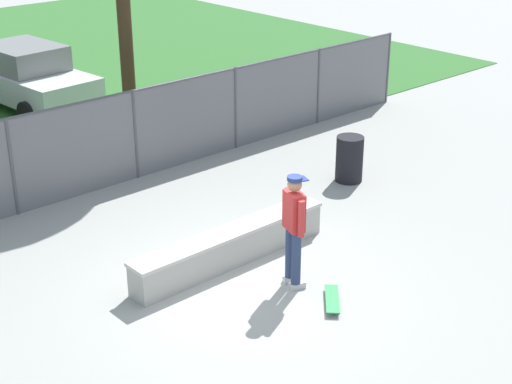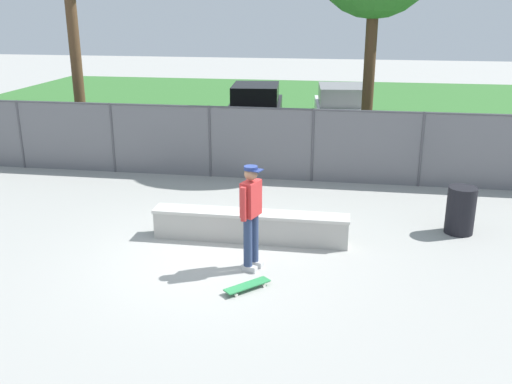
{
  "view_description": "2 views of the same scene",
  "coord_description": "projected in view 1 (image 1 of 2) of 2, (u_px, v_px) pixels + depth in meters",
  "views": [
    {
      "loc": [
        -6.76,
        -7.76,
        6.16
      ],
      "look_at": [
        0.86,
        0.73,
        1.18
      ],
      "focal_mm": 54.21,
      "sensor_mm": 36.0,
      "label": 1
    },
    {
      "loc": [
        2.16,
        -9.12,
        4.35
      ],
      "look_at": [
        0.59,
        0.6,
        1.08
      ],
      "focal_mm": 39.71,
      "sensor_mm": 36.0,
      "label": 2
    }
  ],
  "objects": [
    {
      "name": "ground_plane",
      "position": [
        246.0,
        291.0,
        11.9
      ],
      "size": [
        80.0,
        80.0,
        0.0
      ],
      "primitive_type": "plane",
      "color": "#9E9E99"
    },
    {
      "name": "concrete_ledge",
      "position": [
        231.0,
        246.0,
        12.63
      ],
      "size": [
        3.78,
        0.5,
        0.58
      ],
      "color": "#A8A59E",
      "rests_on": "ground"
    },
    {
      "name": "skateboarder",
      "position": [
        294.0,
        226.0,
        11.65
      ],
      "size": [
        0.38,
        0.57,
        1.84
      ],
      "color": "beige",
      "rests_on": "ground"
    },
    {
      "name": "skateboard",
      "position": [
        332.0,
        299.0,
        11.54
      ],
      "size": [
        0.71,
        0.71,
        0.09
      ],
      "color": "#2D8C4C",
      "rests_on": "ground"
    },
    {
      "name": "chainlink_fence",
      "position": [
        77.0,
        146.0,
        14.86
      ],
      "size": [
        18.84,
        0.07,
        1.89
      ],
      "color": "#4C4C51",
      "rests_on": "ground"
    },
    {
      "name": "car_white",
      "position": [
        28.0,
        77.0,
        20.23
      ],
      "size": [
        2.3,
        4.34,
        1.66
      ],
      "color": "silver",
      "rests_on": "ground"
    },
    {
      "name": "trash_bin",
      "position": [
        349.0,
        159.0,
        15.76
      ],
      "size": [
        0.56,
        0.56,
        0.95
      ],
      "primitive_type": "cylinder",
      "color": "black",
      "rests_on": "ground"
    }
  ]
}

